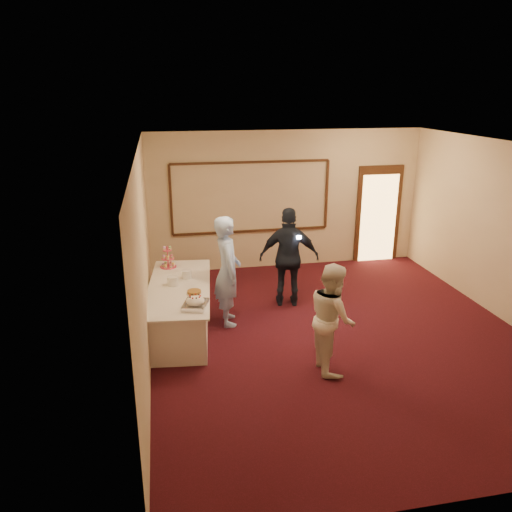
{
  "coord_description": "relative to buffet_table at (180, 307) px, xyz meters",
  "views": [
    {
      "loc": [
        -2.72,
        -6.89,
        3.82
      ],
      "look_at": [
        -1.2,
        0.89,
        1.15
      ],
      "focal_mm": 35.0,
      "sensor_mm": 36.0,
      "label": 1
    }
  ],
  "objects": [
    {
      "name": "pavlova_tray",
      "position": [
        0.2,
        -0.87,
        0.46
      ],
      "size": [
        0.44,
        0.52,
        0.17
      ],
      "color": "silver",
      "rests_on": "buffet_table"
    },
    {
      "name": "woman",
      "position": [
        2.04,
        -1.64,
        0.4
      ],
      "size": [
        0.62,
        0.79,
        1.58
      ],
      "primitive_type": "imported",
      "rotation": [
        0.0,
        0.0,
        1.54
      ],
      "color": "white",
      "rests_on": "floor"
    },
    {
      "name": "room_walls",
      "position": [
        2.5,
        -0.73,
        1.64
      ],
      "size": [
        6.04,
        7.04,
        3.02
      ],
      "color": "beige",
      "rests_on": "floor"
    },
    {
      "name": "buffet_table",
      "position": [
        0.0,
        0.0,
        0.0
      ],
      "size": [
        1.25,
        2.65,
        0.77
      ],
      "color": "white",
      "rests_on": "floor"
    },
    {
      "name": "tart",
      "position": [
        0.22,
        -0.37,
        0.41
      ],
      "size": [
        0.25,
        0.25,
        0.05
      ],
      "color": "white",
      "rests_on": "buffet_table"
    },
    {
      "name": "camera_flash",
      "position": [
        2.13,
        0.46,
        0.95
      ],
      "size": [
        0.07,
        0.05,
        0.05
      ],
      "primitive_type": "cube",
      "rotation": [
        0.0,
        0.0,
        0.1
      ],
      "color": "white",
      "rests_on": "guest"
    },
    {
      "name": "wall_molding",
      "position": [
        1.7,
        2.74,
        1.21
      ],
      "size": [
        3.45,
        0.04,
        1.55
      ],
      "color": "#34160F",
      "rests_on": "room_walls"
    },
    {
      "name": "guest",
      "position": [
        2.01,
        0.64,
        0.53
      ],
      "size": [
        1.14,
        0.66,
        1.83
      ],
      "primitive_type": "imported",
      "rotation": [
        0.0,
        0.0,
        2.93
      ],
      "color": "black",
      "rests_on": "floor"
    },
    {
      "name": "plate_stack_a",
      "position": [
        -0.09,
        0.05,
        0.46
      ],
      "size": [
        0.18,
        0.18,
        0.15
      ],
      "color": "white",
      "rests_on": "buffet_table"
    },
    {
      "name": "doorway",
      "position": [
        4.65,
        2.72,
        0.69
      ],
      "size": [
        1.05,
        0.07,
        2.2
      ],
      "color": "#34160F",
      "rests_on": "floor"
    },
    {
      "name": "floor",
      "position": [
        2.5,
        -0.73,
        -0.39
      ],
      "size": [
        7.0,
        7.0,
        0.0
      ],
      "primitive_type": "plane",
      "color": "black",
      "rests_on": "ground"
    },
    {
      "name": "man",
      "position": [
        0.81,
        0.1,
        0.55
      ],
      "size": [
        0.45,
        0.68,
        1.87
      ],
      "primitive_type": "imported",
      "rotation": [
        0.0,
        0.0,
        1.57
      ],
      "color": "#9FC0F9",
      "rests_on": "floor"
    },
    {
      "name": "plate_stack_b",
      "position": [
        0.15,
        0.33,
        0.45
      ],
      "size": [
        0.17,
        0.17,
        0.14
      ],
      "color": "white",
      "rests_on": "buffet_table"
    },
    {
      "name": "cupcake_stand",
      "position": [
        -0.14,
        0.95,
        0.54
      ],
      "size": [
        0.29,
        0.29,
        0.43
      ],
      "color": "#DA4061",
      "rests_on": "buffet_table"
    }
  ]
}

